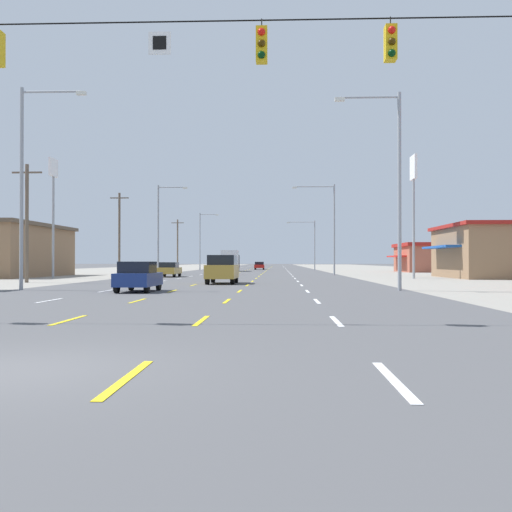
{
  "coord_description": "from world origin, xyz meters",
  "views": [
    {
      "loc": [
        3.75,
        -8.16,
        1.55
      ],
      "look_at": [
        0.86,
        67.5,
        2.24
      ],
      "focal_mm": 41.02,
      "sensor_mm": 36.0,
      "label": 1
    }
  ],
  "objects": [
    {
      "name": "ground_plane",
      "position": [
        0.0,
        66.0,
        0.0
      ],
      "size": [
        572.0,
        572.0,
        0.0
      ],
      "primitive_type": "plane",
      "color": "#4C4C4F"
    },
    {
      "name": "lot_apron_left",
      "position": [
        -24.75,
        66.0,
        0.0
      ],
      "size": [
        28.0,
        440.0,
        0.01
      ],
      "primitive_type": "cube",
      "color": "gray",
      "rests_on": "ground"
    },
    {
      "name": "lot_apron_right",
      "position": [
        24.75,
        66.0,
        0.0
      ],
      "size": [
        28.0,
        440.0,
        0.01
      ],
      "primitive_type": "cube",
      "color": "gray",
      "rests_on": "ground"
    },
    {
      "name": "lane_markings",
      "position": [
        0.0,
        104.5,
        0.01
      ],
      "size": [
        10.64,
        227.6,
        0.01
      ],
      "color": "white",
      "rests_on": "ground"
    },
    {
      "name": "signal_span_wire",
      "position": [
        -0.07,
        7.22,
        5.31
      ],
      "size": [
        25.55,
        0.52,
        9.14
      ],
      "color": "brown",
      "rests_on": "ground"
    },
    {
      "name": "hatchback_inner_left_nearest",
      "position": [
        -3.37,
        21.32,
        0.78
      ],
      "size": [
        1.72,
        3.9,
        1.54
      ],
      "color": "navy",
      "rests_on": "ground"
    },
    {
      "name": "suv_center_turn_near",
      "position": [
        -0.14,
        32.34,
        1.03
      ],
      "size": [
        1.98,
        4.9,
        1.98
      ],
      "color": "#B28C33",
      "rests_on": "ground"
    },
    {
      "name": "sedan_far_left_mid",
      "position": [
        -7.09,
        49.53,
        0.76
      ],
      "size": [
        1.8,
        4.5,
        1.46
      ],
      "color": "#B28C33",
      "rests_on": "ground"
    },
    {
      "name": "box_truck_inner_left_midfar",
      "position": [
        -3.72,
        82.51,
        1.84
      ],
      "size": [
        2.4,
        7.2,
        3.23
      ],
      "color": "black",
      "rests_on": "ground"
    },
    {
      "name": "sedan_center_turn_far",
      "position": [
        0.23,
        100.67,
        0.76
      ],
      "size": [
        1.8,
        4.5,
        1.46
      ],
      "color": "red",
      "rests_on": "ground"
    },
    {
      "name": "storefront_right_row_1",
      "position": [
        24.84,
        47.56,
        2.52
      ],
      "size": [
        11.92,
        12.63,
        5.01
      ],
      "color": "#8C6B4C",
      "rests_on": "ground"
    },
    {
      "name": "storefront_right_row_2",
      "position": [
        26.48,
        78.45,
        2.12
      ],
      "size": [
        11.09,
        11.59,
        4.19
      ],
      "color": "#A35642",
      "rests_on": "ground"
    },
    {
      "name": "pole_sign_left_row_1",
      "position": [
        -16.74,
        44.21,
        7.94
      ],
      "size": [
        0.24,
        1.73,
        10.93
      ],
      "color": "gray",
      "rests_on": "ground"
    },
    {
      "name": "pole_sign_right_row_1",
      "position": [
        15.88,
        44.62,
        8.33
      ],
      "size": [
        0.24,
        1.96,
        11.06
      ],
      "color": "gray",
      "rests_on": "ground"
    },
    {
      "name": "streetlight_left_row_0",
      "position": [
        -9.84,
        22.91,
        6.22
      ],
      "size": [
        3.63,
        0.26,
        10.98
      ],
      "color": "gray",
      "rests_on": "ground"
    },
    {
      "name": "streetlight_right_row_0",
      "position": [
        9.85,
        22.91,
        5.96
      ],
      "size": [
        3.5,
        0.26,
        10.5
      ],
      "color": "gray",
      "rests_on": "ground"
    },
    {
      "name": "streetlight_left_row_1",
      "position": [
        -9.85,
        58.9,
        5.89
      ],
      "size": [
        3.48,
        0.26,
        10.38
      ],
      "color": "gray",
      "rests_on": "ground"
    },
    {
      "name": "streetlight_right_row_1",
      "position": [
        9.64,
        58.9,
        6.06
      ],
      "size": [
        4.9,
        0.26,
        10.37
      ],
      "color": "gray",
      "rests_on": "ground"
    },
    {
      "name": "streetlight_left_row_2",
      "position": [
        -9.85,
        94.89,
        5.75
      ],
      "size": [
        3.41,
        0.26,
        10.12
      ],
      "color": "gray",
      "rests_on": "ground"
    },
    {
      "name": "streetlight_right_row_2",
      "position": [
        9.54,
        94.89,
        5.21
      ],
      "size": [
        4.99,
        0.26,
        8.73
      ],
      "color": "gray",
      "rests_on": "ground"
    },
    {
      "name": "utility_pole_left_row_0",
      "position": [
        -14.53,
        33.58,
        4.5
      ],
      "size": [
        2.2,
        0.26,
        8.62
      ],
      "color": "brown",
      "rests_on": "ground"
    },
    {
      "name": "utility_pole_left_row_1",
      "position": [
        -14.86,
        59.5,
        4.98
      ],
      "size": [
        2.2,
        0.26,
        9.58
      ],
      "color": "brown",
      "rests_on": "ground"
    },
    {
      "name": "utility_pole_left_row_2",
      "position": [
        -14.21,
        95.26,
        4.7
      ],
      "size": [
        2.2,
        0.26,
        9.01
      ],
      "color": "brown",
      "rests_on": "ground"
    }
  ]
}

